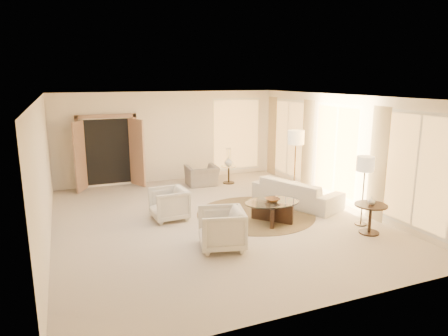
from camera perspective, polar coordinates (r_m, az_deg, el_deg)
name	(u,v)px	position (r m, az deg, el deg)	size (l,w,h in m)	color
room	(214,160)	(8.94, -1.41, 1.13)	(7.04, 8.04, 2.83)	#C1B3A3
windows_right	(338,151)	(10.73, 15.92, 2.32)	(0.10, 6.40, 2.40)	#F7BB62
window_back_corner	(237,135)	(13.42, 1.82, 4.79)	(1.70, 0.10, 2.40)	#F7BB62
curtains_right	(316,148)	(11.42, 12.94, 2.83)	(0.06, 5.20, 2.60)	tan
french_doors	(108,152)	(12.26, -16.20, 2.20)	(1.95, 0.66, 2.16)	tan
area_rug	(256,214)	(9.69, 4.54, -6.54)	(2.83, 2.83, 0.01)	#3B2C19
sofa	(296,192)	(10.45, 10.31, -3.37)	(2.30, 0.90, 0.67)	silver
armchair_left	(169,202)	(9.29, -7.88, -4.90)	(0.78, 0.73, 0.80)	silver
armchair_right	(222,227)	(7.67, -0.36, -8.39)	(0.83, 0.78, 0.86)	silver
accent_chair	(202,172)	(12.13, -3.19, -0.62)	(0.92, 0.60, 0.81)	gray
coffee_table	(272,209)	(9.13, 6.89, -5.84)	(1.44, 1.44, 0.48)	black
end_table	(370,214)	(8.91, 20.18, -6.14)	(0.67, 0.67, 0.63)	black
side_table	(229,173)	(12.37, 0.67, -0.67)	(0.48, 0.48, 0.55)	black
floor_lamp_near	(296,140)	(11.00, 10.24, 3.90)	(0.44, 0.44, 1.82)	black
floor_lamp_far	(365,167)	(9.14, 19.51, 0.14)	(0.38, 0.38, 1.55)	black
bowl	(272,200)	(9.07, 6.93, -4.55)	(0.32, 0.32, 0.08)	brown
end_vase	(371,201)	(8.83, 20.32, -4.44)	(0.16, 0.16, 0.16)	silver
side_vase	(229,161)	(12.29, 0.67, 0.94)	(0.26, 0.26, 0.28)	silver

